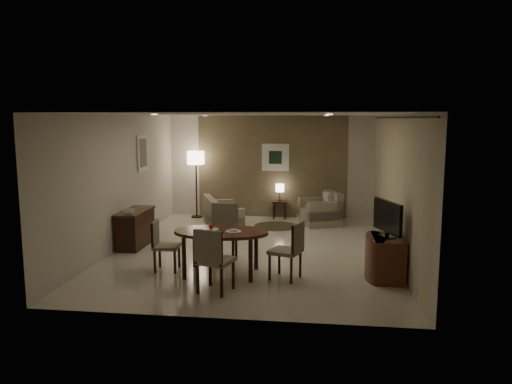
# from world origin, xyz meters

# --- Properties ---
(room_shell) EXTENTS (5.50, 7.00, 2.70)m
(room_shell) POSITION_xyz_m (0.00, 0.40, 1.35)
(room_shell) COLOR beige
(room_shell) RESTS_ON ground
(taupe_accent) EXTENTS (3.96, 0.03, 2.70)m
(taupe_accent) POSITION_xyz_m (0.00, 3.48, 1.35)
(taupe_accent) COLOR brown
(taupe_accent) RESTS_ON wall_back
(curtain_wall) EXTENTS (0.08, 6.70, 2.58)m
(curtain_wall) POSITION_xyz_m (2.68, 0.00, 1.32)
(curtain_wall) COLOR beige
(curtain_wall) RESTS_ON wall_right
(curtain_rod) EXTENTS (0.03, 6.80, 0.03)m
(curtain_rod) POSITION_xyz_m (2.68, 0.00, 2.64)
(curtain_rod) COLOR black
(curtain_rod) RESTS_ON wall_right
(art_back_frame) EXTENTS (0.72, 0.03, 0.72)m
(art_back_frame) POSITION_xyz_m (0.10, 3.46, 1.60)
(art_back_frame) COLOR silver
(art_back_frame) RESTS_ON wall_back
(art_back_canvas) EXTENTS (0.34, 0.01, 0.34)m
(art_back_canvas) POSITION_xyz_m (0.10, 3.44, 1.60)
(art_back_canvas) COLOR black
(art_back_canvas) RESTS_ON wall_back
(art_left_frame) EXTENTS (0.03, 0.60, 0.80)m
(art_left_frame) POSITION_xyz_m (-2.72, 1.20, 1.85)
(art_left_frame) COLOR silver
(art_left_frame) RESTS_ON wall_left
(art_left_canvas) EXTENTS (0.01, 0.46, 0.64)m
(art_left_canvas) POSITION_xyz_m (-2.71, 1.20, 1.85)
(art_left_canvas) COLOR gray
(art_left_canvas) RESTS_ON wall_left
(downlight_nl) EXTENTS (0.10, 0.10, 0.01)m
(downlight_nl) POSITION_xyz_m (-1.40, -1.80, 2.69)
(downlight_nl) COLOR white
(downlight_nl) RESTS_ON ceiling
(downlight_nr) EXTENTS (0.10, 0.10, 0.01)m
(downlight_nr) POSITION_xyz_m (1.40, -1.80, 2.69)
(downlight_nr) COLOR white
(downlight_nr) RESTS_ON ceiling
(downlight_fl) EXTENTS (0.10, 0.10, 0.01)m
(downlight_fl) POSITION_xyz_m (-1.40, 1.80, 2.69)
(downlight_fl) COLOR white
(downlight_fl) RESTS_ON ceiling
(downlight_fr) EXTENTS (0.10, 0.10, 0.01)m
(downlight_fr) POSITION_xyz_m (1.40, 1.80, 2.69)
(downlight_fr) COLOR white
(downlight_fr) RESTS_ON ceiling
(console_desk) EXTENTS (0.48, 1.20, 0.75)m
(console_desk) POSITION_xyz_m (-2.49, 0.00, 0.38)
(console_desk) COLOR #4F2A19
(console_desk) RESTS_ON floor
(telephone) EXTENTS (0.20, 0.14, 0.09)m
(telephone) POSITION_xyz_m (-2.49, -0.30, 0.80)
(telephone) COLOR white
(telephone) RESTS_ON console_desk
(tv_cabinet) EXTENTS (0.48, 0.90, 0.70)m
(tv_cabinet) POSITION_xyz_m (2.40, -1.50, 0.35)
(tv_cabinet) COLOR #5B2F1B
(tv_cabinet) RESTS_ON floor
(flat_tv) EXTENTS (0.36, 0.85, 0.60)m
(flat_tv) POSITION_xyz_m (2.38, -1.50, 1.02)
(flat_tv) COLOR black
(flat_tv) RESTS_ON tv_cabinet
(dining_table) EXTENTS (1.60, 1.00, 0.75)m
(dining_table) POSITION_xyz_m (-0.36, -1.63, 0.38)
(dining_table) COLOR #4F2A19
(dining_table) RESTS_ON floor
(chair_near) EXTENTS (0.60, 0.60, 1.00)m
(chair_near) POSITION_xyz_m (-0.28, -2.48, 0.50)
(chair_near) COLOR gray
(chair_near) RESTS_ON floor
(chair_far) EXTENTS (0.53, 0.53, 1.06)m
(chair_far) POSITION_xyz_m (-0.46, -0.93, 0.53)
(chair_far) COLOR gray
(chair_far) RESTS_ON floor
(chair_left) EXTENTS (0.45, 0.45, 0.87)m
(chair_left) POSITION_xyz_m (-1.34, -1.53, 0.43)
(chair_left) COLOR gray
(chair_left) RESTS_ON floor
(chair_right) EXTENTS (0.59, 0.59, 0.96)m
(chair_right) POSITION_xyz_m (0.73, -1.74, 0.48)
(chair_right) COLOR gray
(chair_right) RESTS_ON floor
(plate_a) EXTENTS (0.26, 0.26, 0.02)m
(plate_a) POSITION_xyz_m (-0.54, -1.58, 0.76)
(plate_a) COLOR white
(plate_a) RESTS_ON dining_table
(plate_b) EXTENTS (0.26, 0.26, 0.02)m
(plate_b) POSITION_xyz_m (-0.14, -1.68, 0.76)
(plate_b) COLOR white
(plate_b) RESTS_ON dining_table
(fruit_apple) EXTENTS (0.09, 0.09, 0.09)m
(fruit_apple) POSITION_xyz_m (-0.54, -1.58, 0.81)
(fruit_apple) COLOR #A51612
(fruit_apple) RESTS_ON plate_a
(napkin) EXTENTS (0.12, 0.08, 0.03)m
(napkin) POSITION_xyz_m (-0.14, -1.68, 0.78)
(napkin) COLOR white
(napkin) RESTS_ON plate_b
(round_rug) EXTENTS (1.10, 1.10, 0.01)m
(round_rug) POSITION_xyz_m (0.24, 2.27, 0.01)
(round_rug) COLOR #443B26
(round_rug) RESTS_ON floor
(sofa) EXTENTS (1.69, 1.25, 0.71)m
(sofa) POSITION_xyz_m (-1.05, 2.06, 0.36)
(sofa) COLOR gray
(sofa) RESTS_ON floor
(armchair) EXTENTS (1.12, 1.15, 0.81)m
(armchair) POSITION_xyz_m (1.30, 2.61, 0.41)
(armchair) COLOR gray
(armchair) RESTS_ON floor
(side_table) EXTENTS (0.37, 0.37, 0.47)m
(side_table) POSITION_xyz_m (0.24, 3.25, 0.23)
(side_table) COLOR black
(side_table) RESTS_ON floor
(table_lamp) EXTENTS (0.22, 0.22, 0.50)m
(table_lamp) POSITION_xyz_m (0.24, 3.25, 0.72)
(table_lamp) COLOR #FFEAC1
(table_lamp) RESTS_ON side_table
(floor_lamp) EXTENTS (0.45, 0.45, 1.77)m
(floor_lamp) POSITION_xyz_m (-1.98, 3.13, 0.88)
(floor_lamp) COLOR #FFE5B7
(floor_lamp) RESTS_ON floor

